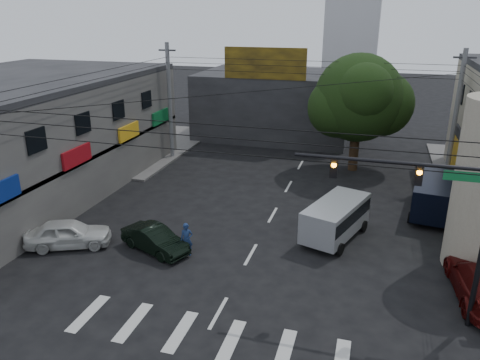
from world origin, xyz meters
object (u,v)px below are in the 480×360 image
at_px(navy_van, 433,196).
at_px(white_compact, 68,233).
at_px(dark_sedan, 155,239).
at_px(traffic_officer, 187,239).
at_px(traffic_gantry, 439,205).
at_px(street_tree, 358,98).
at_px(silver_minivan, 336,220).
at_px(utility_pole_far_left, 170,102).
at_px(utility_pole_far_right, 455,118).

bearing_deg(navy_van, white_compact, 125.75).
xyz_separation_m(dark_sedan, traffic_officer, (1.70, 0.06, 0.21)).
bearing_deg(traffic_gantry, dark_sedan, 170.78).
distance_m(street_tree, silver_minivan, 12.77).
distance_m(white_compact, silver_minivan, 13.88).
distance_m(dark_sedan, silver_minivan, 9.45).
height_order(street_tree, utility_pole_far_left, utility_pole_far_left).
xyz_separation_m(utility_pole_far_left, dark_sedan, (5.76, -14.96, -3.97)).
bearing_deg(traffic_gantry, traffic_officer, 169.07).
height_order(silver_minivan, traffic_officer, silver_minivan).
relative_size(silver_minivan, traffic_officer, 3.02).
xyz_separation_m(dark_sedan, navy_van, (13.79, 8.87, 0.46)).
bearing_deg(traffic_gantry, utility_pole_far_left, 137.14).
height_order(silver_minivan, navy_van, navy_van).
bearing_deg(white_compact, street_tree, -62.57).
height_order(street_tree, traffic_officer, street_tree).
bearing_deg(traffic_gantry, utility_pole_far_right, 81.06).
bearing_deg(navy_van, silver_minivan, 140.74).
xyz_separation_m(traffic_gantry, white_compact, (-17.03, 1.23, -4.11)).
xyz_separation_m(street_tree, white_compact, (-13.20, -16.77, -4.75)).
xyz_separation_m(utility_pole_far_left, utility_pole_far_right, (21.00, 0.00, 0.00)).
xyz_separation_m(traffic_gantry, utility_pole_far_right, (2.68, 17.00, -0.23)).
bearing_deg(dark_sedan, traffic_officer, -65.25).
bearing_deg(traffic_officer, silver_minivan, 11.37).
bearing_deg(silver_minivan, navy_van, -28.65).
height_order(traffic_gantry, white_compact, traffic_gantry).
bearing_deg(street_tree, navy_van, -54.54).
height_order(traffic_gantry, navy_van, traffic_gantry).
relative_size(utility_pole_far_left, navy_van, 1.62).
bearing_deg(street_tree, utility_pole_far_right, -8.75).
height_order(dark_sedan, silver_minivan, silver_minivan).
distance_m(street_tree, navy_van, 9.75).
relative_size(traffic_gantry, utility_pole_far_left, 0.78).
relative_size(street_tree, utility_pole_far_right, 0.95).
xyz_separation_m(silver_minivan, navy_van, (5.24, 4.87, 0.08)).
height_order(white_compact, navy_van, navy_van).
distance_m(utility_pole_far_left, white_compact, 16.29).
relative_size(utility_pole_far_right, dark_sedan, 2.27).
bearing_deg(dark_sedan, utility_pole_far_right, -22.72).
bearing_deg(street_tree, white_compact, -128.21).
relative_size(dark_sedan, traffic_officer, 2.40).
bearing_deg(street_tree, traffic_officer, -113.86).
bearing_deg(dark_sedan, street_tree, -5.89).
xyz_separation_m(utility_pole_far_right, white_compact, (-19.70, -15.77, -3.88)).
distance_m(utility_pole_far_right, silver_minivan, 13.33).
xyz_separation_m(utility_pole_far_left, silver_minivan, (14.31, -10.96, -3.58)).
relative_size(street_tree, white_compact, 1.91).
distance_m(traffic_gantry, dark_sedan, 13.40).
bearing_deg(dark_sedan, traffic_gantry, -76.41).
relative_size(utility_pole_far_right, white_compact, 2.02).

